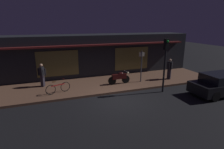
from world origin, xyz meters
TOP-DOWN VIEW (x-y plane):
  - ground_plane at (0.00, 0.00)m, footprint 60.00×60.00m
  - sidewalk_slab at (0.00, 3.00)m, footprint 18.00×4.00m
  - storefront_building at (0.00, 6.39)m, footprint 18.00×3.30m
  - motorcycle at (1.01, 2.47)m, footprint 1.70×0.55m
  - bicycle_parked at (-3.46, 2.05)m, footprint 1.59×0.62m
  - person_photographer at (-4.41, 3.80)m, footprint 0.59×0.44m
  - person_bystander at (5.28, 2.27)m, footprint 0.52×0.47m
  - sign_post at (2.77, 2.40)m, footprint 0.44×0.09m
  - traffic_light_pole at (3.32, 0.25)m, footprint 0.24×0.33m
  - parked_car_near at (6.63, -1.39)m, footprint 4.11×1.79m

SIDE VIEW (x-z plane):
  - ground_plane at x=0.00m, z-range 0.00..0.00m
  - sidewalk_slab at x=0.00m, z-range 0.00..0.15m
  - bicycle_parked at x=-3.46m, z-range 0.05..0.96m
  - motorcycle at x=1.01m, z-range 0.16..1.13m
  - parked_car_near at x=6.63m, z-range -0.01..1.41m
  - person_photographer at x=-4.41m, z-range 0.19..1.86m
  - person_bystander at x=5.28m, z-range 0.19..1.86m
  - sign_post at x=2.77m, z-range 0.31..2.71m
  - storefront_building at x=0.00m, z-range 0.00..3.60m
  - traffic_light_pole at x=3.32m, z-range 0.68..4.28m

